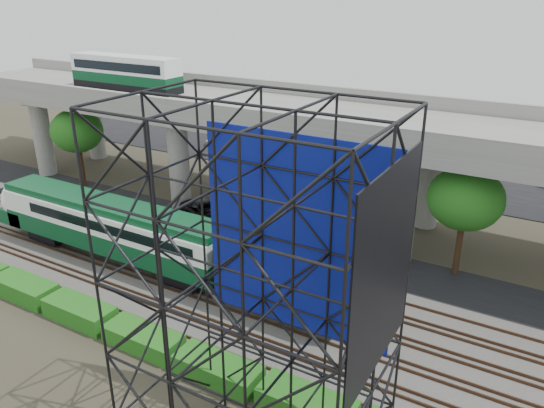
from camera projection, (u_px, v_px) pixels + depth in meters
The scene contains 13 objects.
ground at pixel (180, 304), 33.10m from camera, with size 140.00×140.00×0.00m, color #474233.
ballast_bed at pixel (199, 288), 34.66m from camera, with size 90.00×12.00×0.20m, color slate.
service_road at pixel (266, 239), 41.49m from camera, with size 90.00×5.00×0.08m, color black.
parking_lot at pixel (371, 161), 60.30m from camera, with size 90.00×18.00×0.08m, color black.
harbor_water at pixel (424, 122), 77.92m from camera, with size 140.00×40.00×0.03m, color #495B79.
rail_tracks at pixel (199, 286), 34.60m from camera, with size 90.00×9.52×0.16m.
commuter_train at pixel (133, 232), 36.17m from camera, with size 29.30×3.06×4.30m.
overpass at pixel (285, 121), 43.44m from camera, with size 80.00×12.00×12.40m.
scaffold_tower at pixel (256, 315), 18.95m from camera, with size 9.36×6.36×15.00m.
hedge_strip at pixel (143, 338), 28.98m from camera, with size 34.60×1.80×1.20m.
trees at pixel (253, 146), 46.10m from camera, with size 40.94×16.94×7.69m.
suv at pixel (205, 211), 44.65m from camera, with size 2.51×5.43×1.51m, color black.
parked_cars at pixel (377, 158), 59.07m from camera, with size 39.50×9.59×1.29m.
Camera 1 is at (19.19, -21.55, 18.31)m, focal length 35.00 mm.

